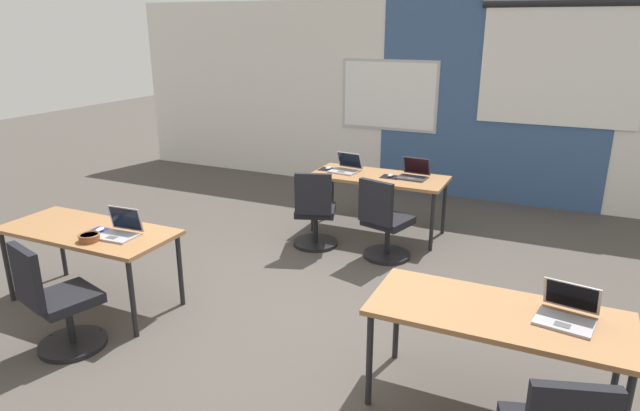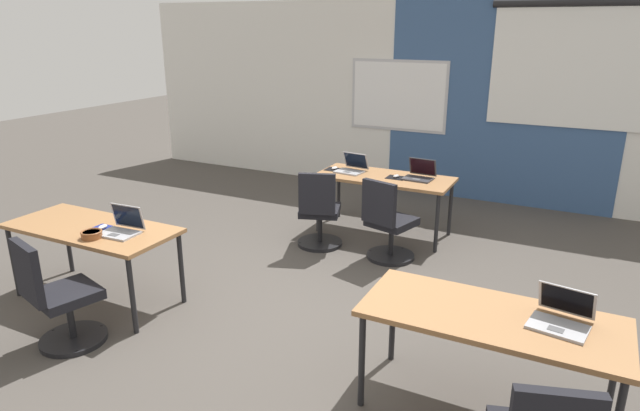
{
  "view_description": "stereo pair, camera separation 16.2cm",
  "coord_description": "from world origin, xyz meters",
  "views": [
    {
      "loc": [
        2.02,
        -3.86,
        2.43
      ],
      "look_at": [
        0.12,
        0.25,
        0.95
      ],
      "focal_mm": 30.84,
      "sensor_mm": 36.0,
      "label": 1
    },
    {
      "loc": [
        2.16,
        -3.79,
        2.43
      ],
      "look_at": [
        0.12,
        0.25,
        0.95
      ],
      "focal_mm": 30.84,
      "sensor_mm": 36.0,
      "label": 2
    }
  ],
  "objects": [
    {
      "name": "mouse_near_left_inner",
      "position": [
        -1.6,
        -0.6,
        0.74
      ],
      "size": [
        0.07,
        0.11,
        0.03
      ],
      "color": "silver",
      "rests_on": "mousepad_near_left_inner"
    },
    {
      "name": "chair_far_right",
      "position": [
        0.33,
        1.46,
        0.38
      ],
      "size": [
        0.54,
        0.59,
        0.92
      ],
      "rotation": [
        0.0,
        0.0,
        2.87
      ],
      "color": "black",
      "rests_on": "ground"
    },
    {
      "name": "desk_near_right",
      "position": [
        1.75,
        -0.6,
        0.66
      ],
      "size": [
        1.6,
        0.7,
        0.72
      ],
      "color": "olive",
      "rests_on": "ground"
    },
    {
      "name": "back_wall_assembly",
      "position": [
        0.04,
        4.2,
        1.41
      ],
      "size": [
        10.0,
        0.27,
        2.8
      ],
      "color": "silver",
      "rests_on": "ground"
    },
    {
      "name": "laptop_near_left_inner",
      "position": [
        -1.37,
        -0.6,
        0.77
      ],
      "size": [
        0.34,
        0.29,
        0.23
      ],
      "rotation": [
        0.0,
        0.0,
        0.05
      ],
      "color": "#9E9EA3",
      "rests_on": "desk_near_left"
    },
    {
      "name": "mousepad_far_right",
      "position": [
        0.14,
        2.2,
        0.72
      ],
      "size": [
        0.22,
        0.19,
        0.0
      ],
      "color": "black",
      "rests_on": "desk_far_center"
    },
    {
      "name": "desk_near_left",
      "position": [
        -1.75,
        -0.6,
        0.66
      ],
      "size": [
        1.6,
        0.7,
        0.72
      ],
      "color": "olive",
      "rests_on": "ground"
    },
    {
      "name": "ground_plane",
      "position": [
        0.0,
        0.0,
        0.0
      ],
      "size": [
        24.0,
        24.0,
        0.0
      ],
      "color": "#47423D"
    },
    {
      "name": "chair_near_left_inner",
      "position": [
        -1.39,
        -1.29,
        0.38
      ],
      "size": [
        0.55,
        0.6,
        0.92
      ],
      "rotation": [
        0.0,
        0.0,
        2.85
      ],
      "color": "black",
      "rests_on": "ground"
    },
    {
      "name": "laptop_near_right_end",
      "position": [
        2.14,
        -0.54,
        0.77
      ],
      "size": [
        0.38,
        0.36,
        0.22
      ],
      "rotation": [
        0.0,
        0.0,
        -0.16
      ],
      "color": "#9E9EA3",
      "rests_on": "desk_near_right"
    },
    {
      "name": "chair_far_left",
      "position": [
        -0.5,
        1.45,
        0.38
      ],
      "size": [
        0.56,
        0.61,
        0.92
      ],
      "rotation": [
        0.0,
        0.0,
        3.48
      ],
      "color": "black",
      "rests_on": "ground"
    },
    {
      "name": "mouse_far_right",
      "position": [
        0.14,
        2.2,
        0.74
      ],
      "size": [
        0.08,
        0.11,
        0.03
      ],
      "color": "#B2B2B7",
      "rests_on": "mousepad_far_right"
    },
    {
      "name": "laptop_far_right",
      "position": [
        0.4,
        2.28,
        0.77
      ],
      "size": [
        0.35,
        0.32,
        0.23
      ],
      "rotation": [
        0.0,
        0.0,
        -0.06
      ],
      "color": "#333338",
      "rests_on": "desk_far_center"
    },
    {
      "name": "laptop_far_left",
      "position": [
        -0.44,
        2.23,
        0.77
      ],
      "size": [
        0.37,
        0.36,
        0.22
      ],
      "rotation": [
        0.0,
        0.0,
        -0.12
      ],
      "color": "#9E9EA3",
      "rests_on": "desk_far_center"
    },
    {
      "name": "mousepad_far_left",
      "position": [
        -0.67,
        2.22,
        0.72
      ],
      "size": [
        0.22,
        0.19,
        0.0
      ],
      "color": "black",
      "rests_on": "desk_far_center"
    },
    {
      "name": "snack_bowl",
      "position": [
        -1.51,
        -0.8,
        0.76
      ],
      "size": [
        0.18,
        0.18,
        0.06
      ],
      "color": "brown",
      "rests_on": "desk_near_left"
    },
    {
      "name": "mousepad_near_left_inner",
      "position": [
        -1.6,
        -0.6,
        0.72
      ],
      "size": [
        0.22,
        0.19,
        0.0
      ],
      "color": "navy",
      "rests_on": "desk_near_left"
    },
    {
      "name": "mouse_far_left",
      "position": [
        -0.67,
        2.22,
        0.74
      ],
      "size": [
        0.07,
        0.11,
        0.03
      ],
      "color": "silver",
      "rests_on": "mousepad_far_left"
    },
    {
      "name": "desk_far_center",
      "position": [
        0.0,
        2.2,
        0.66
      ],
      "size": [
        1.6,
        0.7,
        0.72
      ],
      "color": "olive",
      "rests_on": "ground"
    }
  ]
}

